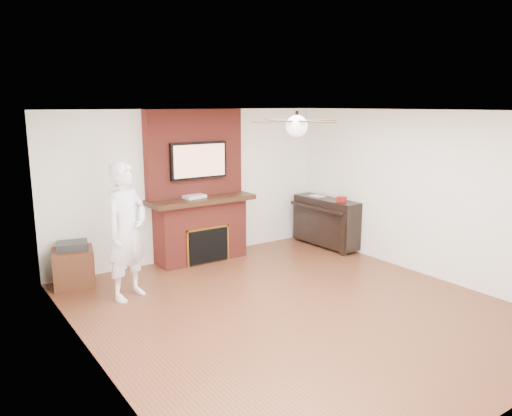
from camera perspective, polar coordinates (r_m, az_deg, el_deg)
room_shell at (r=6.18m, az=4.51°, el=-0.65°), size 5.36×5.86×2.86m
fireplace at (r=8.32m, az=-6.59°, el=0.75°), size 1.78×0.64×2.50m
tv at (r=8.18m, az=-6.55°, el=5.42°), size 1.00×0.08×0.60m
ceiling_fan at (r=6.04m, az=4.68°, el=9.42°), size 1.21×1.21×0.31m
person at (r=6.83m, az=-14.54°, el=-2.60°), size 0.81×0.71×1.85m
side_table at (r=7.71m, az=-20.13°, el=-6.16°), size 0.67×0.67×0.64m
piano at (r=9.22m, az=8.01°, el=-1.47°), size 0.57×1.39×0.99m
cable_box at (r=8.16m, az=-7.04°, el=1.31°), size 0.38×0.25×0.05m
candle_orange at (r=8.29m, az=-7.15°, el=-5.96°), size 0.07×0.07×0.13m
candle_green at (r=8.37m, az=-6.39°, el=-5.94°), size 0.07×0.07×0.08m
candle_cream at (r=8.42m, az=-5.16°, el=-5.70°), size 0.09×0.09×0.11m
candle_blue at (r=8.42m, az=-4.97°, el=-5.75°), size 0.06×0.06×0.09m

